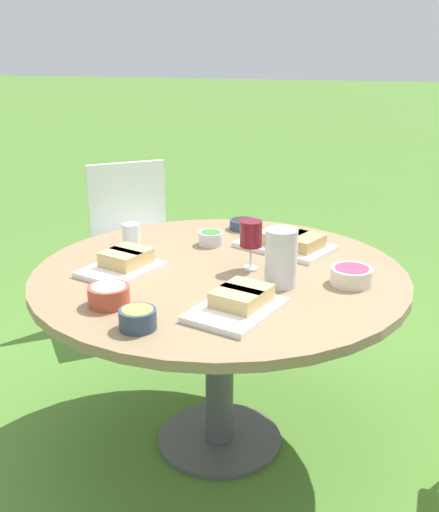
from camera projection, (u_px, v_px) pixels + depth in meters
The scene contains 14 objects.
ground_plane at pixel (220, 440), 2.61m from camera, with size 40.00×40.00×0.00m, color #4C7A2D.
dining_table at pixel (219, 295), 2.40m from camera, with size 1.39×1.39×0.74m.
chair_near_right at pixel (134, 231), 3.56m from camera, with size 0.59×0.60×0.89m.
water_pitcher at pixel (281, 258), 2.20m from camera, with size 0.12×0.11×0.20m.
wine_glass at pixel (251, 235), 2.35m from camera, with size 0.08×0.08×0.19m.
platter_bread_main at pixel (124, 263), 2.37m from camera, with size 0.34×0.30×0.07m.
platter_charcuterie at pixel (290, 243), 2.59m from camera, with size 0.37×0.44×0.07m.
platter_sandwich_side at pixel (239, 302), 2.03m from camera, with size 0.37×0.32×0.07m.
bowl_fries at pixel (138, 318), 1.90m from camera, with size 0.11×0.11×0.06m.
bowl_salad at pixel (211, 238), 2.65m from camera, with size 0.10×0.10×0.06m.
bowl_olives at pixel (243, 224), 2.86m from camera, with size 0.12×0.12×0.04m.
bowl_dip_red at pixel (351, 275), 2.24m from camera, with size 0.15×0.15×0.06m.
bowl_dip_cream at pixel (109, 294), 2.07m from camera, with size 0.14×0.14×0.07m.
cup_water_near at pixel (131, 236), 2.60m from camera, with size 0.07×0.07×0.10m.
Camera 1 is at (2.16, 0.47, 1.58)m, focal length 45.00 mm.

